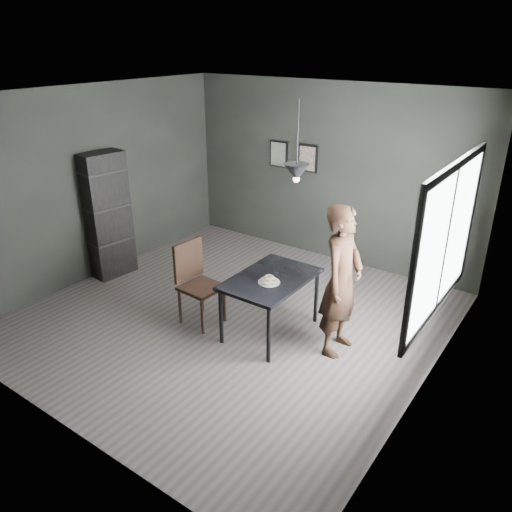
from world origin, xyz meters
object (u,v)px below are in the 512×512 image
Objects in this scene: cafe_table at (271,283)px; woman at (341,281)px; wood_chair at (195,277)px; pendant_lamp at (297,172)px; shelf_unit at (108,216)px; white_plate at (269,283)px.

woman reaches higher than cafe_table.
wood_chair is 1.91m from pendant_lamp.
pendant_lamp reaches higher than shelf_unit.
pendant_lamp is at bearing 21.80° from cafe_table.
pendant_lamp is at bearing 51.94° from white_plate.
white_plate is 0.27× the size of pendant_lamp.
shelf_unit reaches higher than wood_chair.
wood_chair is 0.57× the size of shelf_unit.
woman is at bearing 4.61° from pendant_lamp.
white_plate reaches higher than cafe_table.
cafe_table is 2.93m from shelf_unit.
white_plate is at bearing 4.51° from shelf_unit.
woman is 3.77m from shelf_unit.
white_plate is at bearing 13.40° from wood_chair.
woman reaches higher than wood_chair.
cafe_table is 1.12× the size of wood_chair.
woman is at bearing 17.98° from wood_chair.
cafe_table is at bearing -158.20° from pendant_lamp.
pendant_lamp reaches higher than wood_chair.
wood_chair is at bearing -161.84° from cafe_table.
white_plate is at bearing 108.59° from woman.
woman is 2.06× the size of pendant_lamp.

